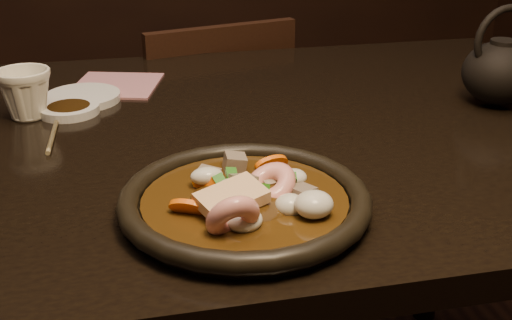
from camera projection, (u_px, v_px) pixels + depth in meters
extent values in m
cube|color=black|center=(152.00, 145.00, 1.00)|extent=(1.60, 0.90, 0.04)
cylinder|color=black|center=(438.00, 201.00, 1.62)|extent=(0.06, 0.06, 0.71)
cube|color=black|center=(200.00, 166.00, 1.74)|extent=(0.46, 0.46, 0.04)
cylinder|color=black|center=(230.00, 197.00, 2.01)|extent=(0.03, 0.03, 0.37)
cylinder|color=black|center=(275.00, 244.00, 1.76)|extent=(0.03, 0.03, 0.37)
cylinder|color=black|center=(135.00, 218.00, 1.88)|extent=(0.03, 0.03, 0.37)
cylinder|color=black|center=(169.00, 272.00, 1.63)|extent=(0.03, 0.03, 0.37)
cube|color=black|center=(223.00, 110.00, 1.51)|extent=(0.36, 0.11, 0.40)
cylinder|color=black|center=(245.00, 208.00, 0.75)|extent=(0.27, 0.27, 0.01)
torus|color=black|center=(245.00, 199.00, 0.75)|extent=(0.30, 0.30, 0.03)
cylinder|color=#362109|center=(245.00, 202.00, 0.75)|extent=(0.24, 0.24, 0.01)
ellipsoid|color=#362109|center=(245.00, 202.00, 0.75)|extent=(0.14, 0.13, 0.04)
torus|color=#F3A899|center=(233.00, 218.00, 0.67)|extent=(0.07, 0.06, 0.06)
torus|color=#F3A899|center=(270.00, 185.00, 0.75)|extent=(0.09, 0.09, 0.04)
cube|color=gray|center=(243.00, 185.00, 0.75)|extent=(0.04, 0.04, 0.03)
cube|color=gray|center=(302.00, 196.00, 0.75)|extent=(0.04, 0.04, 0.03)
cube|color=gray|center=(271.00, 183.00, 0.77)|extent=(0.03, 0.04, 0.03)
cube|color=gray|center=(208.00, 179.00, 0.79)|extent=(0.04, 0.04, 0.03)
cube|color=gray|center=(235.00, 163.00, 0.82)|extent=(0.03, 0.03, 0.03)
cube|color=gray|center=(244.00, 195.00, 0.74)|extent=(0.03, 0.03, 0.03)
cylinder|color=#F96107|center=(239.00, 203.00, 0.71)|extent=(0.05, 0.06, 0.04)
cylinder|color=#F96107|center=(239.00, 197.00, 0.74)|extent=(0.05, 0.03, 0.04)
cylinder|color=#F96107|center=(271.00, 164.00, 0.83)|extent=(0.05, 0.04, 0.05)
cylinder|color=#F96107|center=(206.00, 185.00, 0.77)|extent=(0.05, 0.05, 0.04)
cylinder|color=#F96107|center=(189.00, 207.00, 0.71)|extent=(0.05, 0.05, 0.04)
cube|color=#266B14|center=(279.00, 177.00, 0.77)|extent=(0.04, 0.02, 0.01)
cube|color=#266B14|center=(225.00, 189.00, 0.75)|extent=(0.03, 0.04, 0.03)
cube|color=#266B14|center=(279.00, 188.00, 0.76)|extent=(0.03, 0.04, 0.02)
cube|color=#266B14|center=(238.00, 195.00, 0.74)|extent=(0.04, 0.04, 0.02)
cube|color=#266B14|center=(261.00, 188.00, 0.76)|extent=(0.01, 0.04, 0.03)
cube|color=#266B14|center=(253.00, 203.00, 0.73)|extent=(0.03, 0.04, 0.03)
cube|color=#266B14|center=(233.00, 182.00, 0.75)|extent=(0.01, 0.04, 0.02)
ellipsoid|color=beige|center=(207.00, 176.00, 0.77)|extent=(0.04, 0.03, 0.02)
ellipsoid|color=beige|center=(294.00, 177.00, 0.80)|extent=(0.03, 0.03, 0.02)
ellipsoid|color=beige|center=(248.00, 198.00, 0.74)|extent=(0.04, 0.03, 0.02)
ellipsoid|color=beige|center=(314.00, 204.00, 0.71)|extent=(0.04, 0.04, 0.03)
ellipsoid|color=beige|center=(290.00, 206.00, 0.72)|extent=(0.03, 0.03, 0.03)
ellipsoid|color=beige|center=(230.00, 190.00, 0.75)|extent=(0.03, 0.03, 0.03)
ellipsoid|color=beige|center=(243.00, 219.00, 0.69)|extent=(0.04, 0.04, 0.02)
cube|color=#F5C992|center=(232.00, 198.00, 0.71)|extent=(0.09, 0.07, 0.03)
cylinder|color=silver|center=(69.00, 109.00, 1.06)|extent=(0.10, 0.10, 0.01)
cylinder|color=silver|center=(83.00, 97.00, 1.12)|extent=(0.13, 0.13, 0.01)
imported|color=white|center=(25.00, 92.00, 1.03)|extent=(0.10, 0.10, 0.09)
cylinder|color=#9D8959|center=(56.00, 124.00, 1.01)|extent=(0.02, 0.23, 0.01)
cylinder|color=#9D8959|center=(57.00, 122.00, 1.02)|extent=(0.02, 0.23, 0.01)
cube|color=#B16D74|center=(116.00, 85.00, 1.20)|extent=(0.19, 0.19, 0.00)
ellipsoid|color=black|center=(500.00, 73.00, 1.08)|extent=(0.12, 0.12, 0.11)
cylinder|color=black|center=(504.00, 45.00, 1.06)|extent=(0.05, 0.05, 0.02)
torus|color=black|center=(505.00, 39.00, 1.06)|extent=(0.12, 0.02, 0.12)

